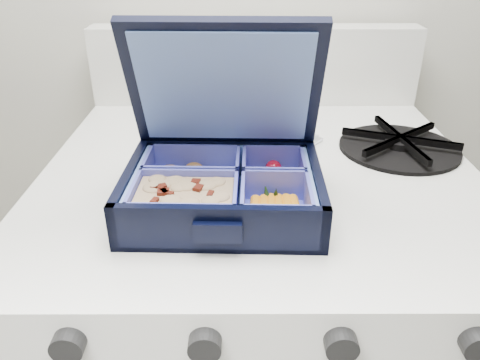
{
  "coord_description": "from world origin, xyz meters",
  "views": [
    {
      "loc": [
        -0.53,
        1.14,
        1.11
      ],
      "look_at": [
        -0.53,
        1.59,
        0.87
      ],
      "focal_mm": 35.0,
      "sensor_mm": 36.0,
      "label": 1
    }
  ],
  "objects": [
    {
      "name": "bento_box",
      "position": [
        -0.55,
        1.58,
        0.86
      ],
      "size": [
        0.21,
        0.17,
        0.05
      ],
      "primitive_type": null,
      "rotation": [
        0.0,
        0.0,
        -0.03
      ],
      "color": "black",
      "rests_on": "stove"
    },
    {
      "name": "burner_grate_rear",
      "position": [
        -0.61,
        1.89,
        0.85
      ],
      "size": [
        0.19,
        0.19,
        0.02
      ],
      "primitive_type": "cylinder",
      "rotation": [
        0.0,
        0.0,
        -0.07
      ],
      "color": "black",
      "rests_on": "stove"
    },
    {
      "name": "burner_grate",
      "position": [
        -0.31,
        1.74,
        0.85
      ],
      "size": [
        0.21,
        0.21,
        0.02
      ],
      "primitive_type": "cylinder",
      "rotation": [
        0.0,
        0.0,
        -0.37
      ],
      "color": "black",
      "rests_on": "stove"
    },
    {
      "name": "fork",
      "position": [
        -0.48,
        1.7,
        0.84
      ],
      "size": [
        0.14,
        0.16,
        0.01
      ],
      "primitive_type": null,
      "rotation": [
        0.0,
        0.0,
        -0.7
      ],
      "color": "silver",
      "rests_on": "stove"
    }
  ]
}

